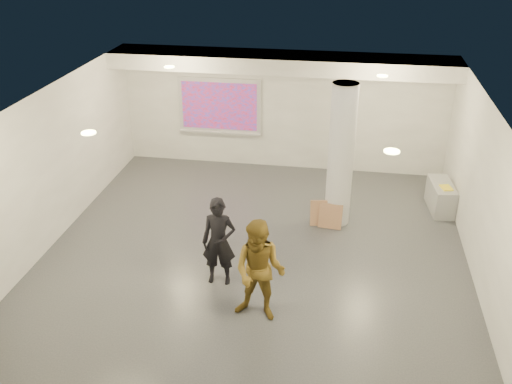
% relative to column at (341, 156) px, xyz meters
% --- Properties ---
extents(floor, '(8.00, 9.00, 0.01)m').
position_rel_column_xyz_m(floor, '(-1.50, -1.80, -1.50)').
color(floor, '#383B40').
rests_on(floor, ground).
extents(ceiling, '(8.00, 9.00, 0.01)m').
position_rel_column_xyz_m(ceiling, '(-1.50, -1.80, 1.50)').
color(ceiling, silver).
rests_on(ceiling, floor).
extents(wall_back, '(8.00, 0.01, 3.00)m').
position_rel_column_xyz_m(wall_back, '(-1.50, 2.70, 0.00)').
color(wall_back, silver).
rests_on(wall_back, floor).
extents(wall_front, '(8.00, 0.01, 3.00)m').
position_rel_column_xyz_m(wall_front, '(-1.50, -6.30, 0.00)').
color(wall_front, silver).
rests_on(wall_front, floor).
extents(wall_left, '(0.01, 9.00, 3.00)m').
position_rel_column_xyz_m(wall_left, '(-5.50, -1.80, 0.00)').
color(wall_left, silver).
rests_on(wall_left, floor).
extents(wall_right, '(0.01, 9.00, 3.00)m').
position_rel_column_xyz_m(wall_right, '(2.50, -1.80, 0.00)').
color(wall_right, silver).
rests_on(wall_right, floor).
extents(soffit_band, '(8.00, 1.10, 0.36)m').
position_rel_column_xyz_m(soffit_band, '(-1.50, 2.15, 1.32)').
color(soffit_band, silver).
rests_on(soffit_band, ceiling).
extents(downlight_nw, '(0.22, 0.22, 0.02)m').
position_rel_column_xyz_m(downlight_nw, '(-3.70, 0.70, 1.48)').
color(downlight_nw, '#FFFB88').
rests_on(downlight_nw, ceiling).
extents(downlight_ne, '(0.22, 0.22, 0.02)m').
position_rel_column_xyz_m(downlight_ne, '(0.70, 0.70, 1.48)').
color(downlight_ne, '#FFFB88').
rests_on(downlight_ne, ceiling).
extents(downlight_sw, '(0.22, 0.22, 0.02)m').
position_rel_column_xyz_m(downlight_sw, '(-3.70, -3.30, 1.48)').
color(downlight_sw, '#FFFB88').
rests_on(downlight_sw, ceiling).
extents(downlight_se, '(0.22, 0.22, 0.02)m').
position_rel_column_xyz_m(downlight_se, '(0.70, -3.30, 1.48)').
color(downlight_se, '#FFFB88').
rests_on(downlight_se, ceiling).
extents(column, '(0.52, 0.52, 3.00)m').
position_rel_column_xyz_m(column, '(0.00, 0.00, 0.00)').
color(column, silver).
rests_on(column, floor).
extents(projection_screen, '(2.10, 0.13, 1.42)m').
position_rel_column_xyz_m(projection_screen, '(-3.10, 2.65, 0.03)').
color(projection_screen, silver).
rests_on(projection_screen, wall_back).
extents(credenza, '(0.55, 1.10, 0.62)m').
position_rel_column_xyz_m(credenza, '(2.22, 0.90, -1.19)').
color(credenza, gray).
rests_on(credenza, floor).
extents(postit_pad, '(0.28, 0.33, 0.03)m').
position_rel_column_xyz_m(postit_pad, '(2.26, 0.69, -0.86)').
color(postit_pad, yellow).
rests_on(postit_pad, credenza).
extents(cardboard_back, '(0.50, 0.22, 0.52)m').
position_rel_column_xyz_m(cardboard_back, '(-0.12, -0.30, -1.24)').
color(cardboard_back, '#A27351').
rests_on(cardboard_back, floor).
extents(cardboard_front, '(0.52, 0.24, 0.55)m').
position_rel_column_xyz_m(cardboard_front, '(-0.30, -0.20, -1.23)').
color(cardboard_front, '#A27351').
rests_on(cardboard_front, floor).
extents(woman, '(0.61, 0.42, 1.62)m').
position_rel_column_xyz_m(woman, '(-1.96, -2.54, -0.69)').
color(woman, black).
rests_on(woman, floor).
extents(man, '(0.94, 0.78, 1.74)m').
position_rel_column_xyz_m(man, '(-1.11, -3.39, -0.63)').
color(man, olive).
rests_on(man, floor).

